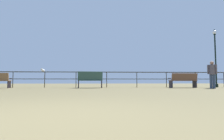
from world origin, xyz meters
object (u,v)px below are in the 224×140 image
at_px(bench_near_right, 184,80).
at_px(lamppost_center, 215,55).
at_px(bench_near_left, 90,79).
at_px(person_at_railing, 212,73).
at_px(seagull_on_rail, 43,70).

xyz_separation_m(bench_near_right, lamppost_center, (2.89, 1.02, 1.80)).
relative_size(bench_near_left, person_at_railing, 0.97).
height_order(bench_near_left, seagull_on_rail, seagull_on_rail).
bearing_deg(seagull_on_rail, person_at_railing, -10.34).
height_order(bench_near_right, seagull_on_rail, seagull_on_rail).
relative_size(bench_near_right, seagull_on_rail, 3.96).
bearing_deg(bench_near_left, lamppost_center, 6.62).
distance_m(bench_near_left, person_at_railing, 7.30).
xyz_separation_m(person_at_railing, seagull_on_rail, (-10.41, 1.90, 0.24)).
xyz_separation_m(bench_near_left, bench_near_right, (5.98, 0.01, -0.03)).
height_order(bench_near_right, person_at_railing, person_at_railing).
bearing_deg(lamppost_center, bench_near_right, -160.51).
relative_size(lamppost_center, person_at_railing, 2.62).
xyz_separation_m(lamppost_center, seagull_on_rail, (-12.08, -0.20, -1.17)).
distance_m(bench_near_left, lamppost_center, 9.10).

